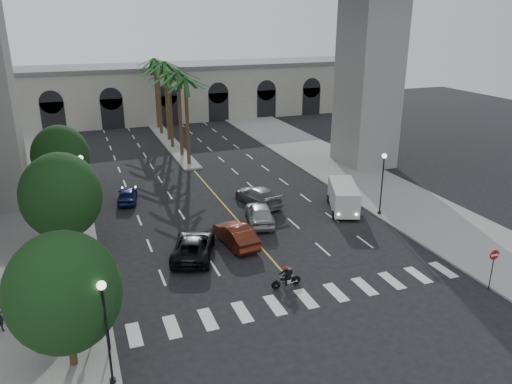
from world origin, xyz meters
name	(u,v)px	position (x,y,z in m)	size (l,w,h in m)	color
ground	(295,286)	(0.00, 0.00, 0.00)	(140.00, 140.00, 0.00)	black
sidewalk_left	(40,228)	(-15.00, 15.00, 0.07)	(8.00, 100.00, 0.15)	gray
sidewalk_right	(370,184)	(15.00, 15.00, 0.07)	(8.00, 100.00, 0.15)	gray
median	(171,144)	(0.00, 38.00, 0.10)	(2.00, 24.00, 0.20)	gray
pier_building	(148,93)	(0.00, 55.00, 4.27)	(71.00, 10.50, 8.50)	#B9B6A6
palm_a	(185,82)	(0.00, 28.00, 9.10)	(3.20, 3.20, 10.30)	#47331E
palm_b	(178,75)	(0.10, 32.00, 9.37)	(3.20, 3.20, 10.60)	#47331E
palm_c	(169,76)	(-0.20, 36.00, 8.91)	(3.20, 3.20, 10.10)	#47331E
palm_d	(165,66)	(0.15, 40.00, 9.65)	(3.20, 3.20, 10.90)	#47331E
palm_e	(157,67)	(-0.10, 44.00, 9.19)	(3.20, 3.20, 10.40)	#47331E
palm_f	(154,62)	(0.20, 48.00, 9.46)	(3.20, 3.20, 10.70)	#47331E
street_tree_near	(64,292)	(-13.00, -3.00, 4.02)	(5.20, 5.20, 6.89)	#382616
street_tree_mid	(61,196)	(-13.00, 10.00, 4.21)	(5.44, 5.44, 7.21)	#382616
street_tree_far	(61,156)	(-13.00, 22.00, 3.90)	(5.04, 5.04, 6.68)	#382616
lamp_post_left_near	(106,325)	(-11.40, -5.00, 3.22)	(0.40, 0.40, 5.35)	black
lamp_post_left_far	(83,181)	(-11.40, 16.00, 3.22)	(0.40, 0.40, 5.35)	black
lamp_post_right	(382,179)	(11.40, 8.00, 3.22)	(0.40, 0.40, 5.35)	black
traffic_signal_near	(105,308)	(-11.30, -2.50, 2.51)	(0.25, 0.18, 3.65)	black
traffic_signal_far	(99,270)	(-11.30, 1.50, 2.51)	(0.25, 0.18, 3.65)	black
motorcycle_rider	(287,277)	(-0.50, 0.17, 0.65)	(1.99, 0.54, 1.43)	black
car_a	(260,213)	(1.50, 10.06, 0.85)	(2.00, 4.97, 1.69)	#9C9DA0
car_b	(236,235)	(-1.58, 6.89, 0.80)	(1.69, 4.85, 1.60)	#531D10
car_c	(193,246)	(-4.89, 6.20, 0.78)	(2.59, 5.63, 1.56)	black
car_d	(258,196)	(2.87, 14.00, 0.79)	(2.22, 5.46, 1.59)	slate
car_e	(127,195)	(-7.84, 18.59, 0.68)	(1.62, 4.02, 1.37)	#10194D
cargo_van	(343,196)	(9.09, 10.04, 1.29)	(3.93, 5.81, 2.32)	silver
pedestrian_b	(71,251)	(-12.77, 8.08, 0.92)	(0.75, 0.59, 1.55)	black
do_not_enter_sign	(493,261)	(10.91, -4.47, 1.93)	(0.65, 0.09, 2.65)	black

